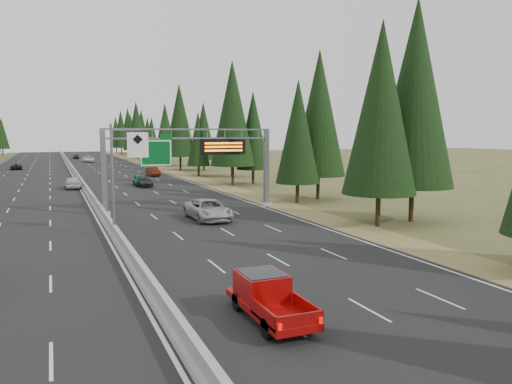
# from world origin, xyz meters

# --- Properties ---
(road) EXTENTS (32.00, 260.00, 0.08)m
(road) POSITION_xyz_m (0.00, 80.00, 0.04)
(road) COLOR black
(road) RESTS_ON ground
(shoulder_right) EXTENTS (3.60, 260.00, 0.06)m
(shoulder_right) POSITION_xyz_m (17.80, 80.00, 0.03)
(shoulder_right) COLOR olive
(shoulder_right) RESTS_ON ground
(median_barrier) EXTENTS (0.70, 260.00, 0.85)m
(median_barrier) POSITION_xyz_m (0.00, 80.00, 0.41)
(median_barrier) COLOR gray
(median_barrier) RESTS_ON road
(sign_gantry) EXTENTS (16.75, 0.98, 7.80)m
(sign_gantry) POSITION_xyz_m (8.92, 34.88, 5.27)
(sign_gantry) COLOR slate
(sign_gantry) RESTS_ON road
(hov_sign_pole) EXTENTS (2.80, 0.50, 8.00)m
(hov_sign_pole) POSITION_xyz_m (0.58, 24.97, 4.72)
(hov_sign_pole) COLOR slate
(hov_sign_pole) RESTS_ON road
(tree_row_right) EXTENTS (11.88, 242.68, 18.47)m
(tree_row_right) POSITION_xyz_m (22.25, 62.90, 9.40)
(tree_row_right) COLOR black
(tree_row_right) RESTS_ON ground
(silver_minivan) EXTENTS (3.05, 6.31, 1.73)m
(silver_minivan) POSITION_xyz_m (8.27, 29.21, 0.94)
(silver_minivan) COLOR #ABAAAF
(silver_minivan) RESTS_ON road
(red_pickup) EXTENTS (1.86, 5.22, 1.70)m
(red_pickup) POSITION_xyz_m (3.73, 6.42, 1.02)
(red_pickup) COLOR black
(red_pickup) RESTS_ON road
(car_ahead_green) EXTENTS (1.97, 4.68, 1.58)m
(car_ahead_green) POSITION_xyz_m (7.69, 60.46, 0.87)
(car_ahead_green) COLOR #145B33
(car_ahead_green) RESTS_ON road
(car_ahead_dkred) EXTENTS (1.80, 4.79, 1.56)m
(car_ahead_dkred) POSITION_xyz_m (12.40, 75.73, 0.86)
(car_ahead_dkred) COLOR #4D130B
(car_ahead_dkred) RESTS_ON road
(car_ahead_dkgrey) EXTENTS (1.85, 4.51, 1.31)m
(car_ahead_dkgrey) POSITION_xyz_m (7.94, 58.42, 0.73)
(car_ahead_dkgrey) COLOR black
(car_ahead_dkgrey) RESTS_ON road
(car_ahead_white) EXTENTS (3.08, 6.09, 1.65)m
(car_ahead_white) POSITION_xyz_m (5.17, 125.63, 0.91)
(car_ahead_white) COLOR silver
(car_ahead_white) RESTS_ON road
(car_ahead_far) EXTENTS (1.77, 4.05, 1.36)m
(car_ahead_far) POSITION_xyz_m (2.96, 145.28, 0.76)
(car_ahead_far) COLOR black
(car_ahead_far) RESTS_ON road
(car_onc_white) EXTENTS (2.13, 4.82, 1.62)m
(car_onc_white) POSITION_xyz_m (-1.50, 59.56, 0.89)
(car_onc_white) COLOR silver
(car_onc_white) RESTS_ON road
(car_onc_far) EXTENTS (2.47, 4.85, 1.31)m
(car_onc_far) POSITION_xyz_m (-10.66, 102.70, 0.74)
(car_onc_far) COLOR black
(car_onc_far) RESTS_ON road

